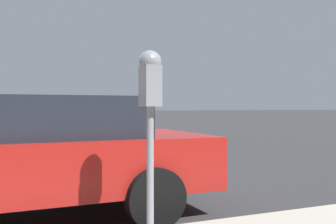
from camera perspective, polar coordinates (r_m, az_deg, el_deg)
ground_plane at (r=5.78m, az=-21.14°, el=-12.02°), size 220.00×220.00×0.00m
parking_meter at (r=3.28m, az=-2.62°, el=2.41°), size 0.21×0.19×1.60m
car_red at (r=4.76m, az=-22.29°, el=-5.63°), size 2.14×4.72×1.39m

